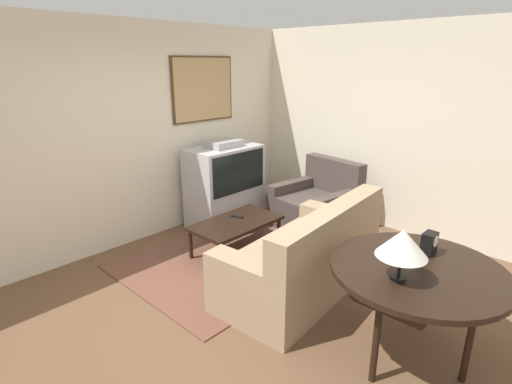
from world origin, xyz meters
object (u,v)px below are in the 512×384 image
at_px(couch, 305,260).
at_px(console_table, 418,275).
at_px(mantel_clock, 429,243).
at_px(armchair, 317,206).
at_px(table_lamp, 402,243).
at_px(tv, 225,185).
at_px(coffee_table, 236,224).

relative_size(couch, console_table, 1.49).
distance_m(couch, mantel_clock, 1.26).
height_order(couch, armchair, couch).
bearing_deg(table_lamp, console_table, -8.61).
distance_m(tv, armchair, 1.33).
height_order(table_lamp, mantel_clock, table_lamp).
xyz_separation_m(tv, table_lamp, (-1.12, -3.03, 0.48)).
relative_size(console_table, mantel_clock, 7.11).
distance_m(armchair, console_table, 2.68).
bearing_deg(tv, couch, -109.07).
distance_m(coffee_table, mantel_clock, 2.29).
height_order(console_table, mantel_clock, mantel_clock).
bearing_deg(mantel_clock, coffee_table, 88.94).
relative_size(table_lamp, mantel_clock, 2.09).
bearing_deg(mantel_clock, console_table, -171.69).
bearing_deg(coffee_table, armchair, -9.33).
bearing_deg(table_lamp, tv, 69.64).
relative_size(tv, console_table, 0.94).
height_order(couch, mantel_clock, mantel_clock).
distance_m(armchair, coffee_table, 1.38).
xyz_separation_m(couch, mantel_clock, (0.07, -1.14, 0.53)).
height_order(tv, coffee_table, tv).
height_order(couch, coffee_table, couch).
xyz_separation_m(armchair, coffee_table, (-1.36, 0.22, 0.07)).
bearing_deg(armchair, console_table, -31.48).
bearing_deg(tv, mantel_clock, -100.99).
height_order(armchair, mantel_clock, mantel_clock).
bearing_deg(console_table, coffee_table, 82.24).
bearing_deg(console_table, couch, 80.21).
height_order(armchair, coffee_table, armchair).
height_order(tv, console_table, tv).
bearing_deg(console_table, tv, 74.39).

